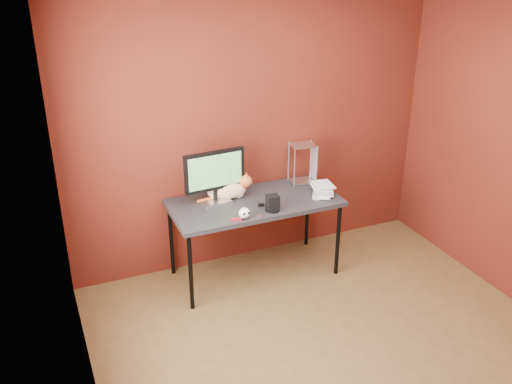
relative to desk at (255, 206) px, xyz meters
name	(u,v)px	position (x,y,z in m)	size (l,w,h in m)	color
room	(359,183)	(0.15, -1.37, 0.75)	(3.52, 3.52, 2.61)	#533A1C
desk	(255,206)	(0.00, 0.00, 0.00)	(1.50, 0.70, 0.75)	black
monitor	(215,174)	(-0.33, 0.11, 0.32)	(0.55, 0.19, 0.48)	silver
cat	(228,190)	(-0.20, 0.15, 0.13)	(0.50, 0.27, 0.23)	orange
skull_mug	(245,213)	(-0.21, -0.28, 0.10)	(0.10, 0.10, 0.09)	white
speaker	(273,204)	(0.07, -0.24, 0.12)	(0.12, 0.12, 0.14)	black
book_stack	(316,138)	(0.54, -0.08, 0.59)	(0.25, 0.27, 1.08)	beige
wire_rack	(303,163)	(0.58, 0.21, 0.24)	(0.25, 0.21, 0.38)	silver
pocket_knife	(236,219)	(-0.28, -0.29, 0.06)	(0.09, 0.02, 0.02)	#A20C21
black_gadget	(261,205)	(0.01, -0.12, 0.06)	(0.05, 0.03, 0.02)	black
washer	(259,216)	(-0.08, -0.29, 0.05)	(0.05, 0.05, 0.00)	silver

